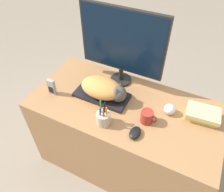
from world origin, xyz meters
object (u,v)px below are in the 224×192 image
keyboard (102,95)px  coffee_mug (147,117)px  book_stack (202,114)px  computer_mouse (135,133)px  baseball (169,109)px  pen_cup (103,118)px  cat (104,89)px  monitor (122,43)px  phone (52,87)px

keyboard → coffee_mug: size_ratio=3.54×
keyboard → book_stack: size_ratio=1.77×
computer_mouse → baseball: 0.30m
baseball → pen_cup: bearing=-142.8°
cat → book_stack: (0.66, 0.11, -0.05)m
coffee_mug → book_stack: bearing=30.7°
keyboard → monitor: (0.05, 0.22, 0.32)m
monitor → computer_mouse: monitor is taller
book_stack → computer_mouse: bearing=-137.1°
pen_cup → book_stack: bearing=29.9°
monitor → computer_mouse: 0.61m
computer_mouse → book_stack: 0.47m
cat → pen_cup: pen_cup is taller
cat → phone: bearing=-160.2°
cat → monitor: monitor is taller
cat → baseball: 0.46m
phone → book_stack: bearing=13.3°
computer_mouse → baseball: bearing=62.6°
computer_mouse → phone: 0.69m
pen_cup → baseball: (0.35, 0.27, -0.01)m
keyboard → computer_mouse: bearing=-31.0°
computer_mouse → pen_cup: bearing=-178.9°
monitor → computer_mouse: bearing=-55.4°
cat → coffee_mug: (0.35, -0.08, -0.04)m
cat → baseball: bearing=7.4°
monitor → baseball: (0.43, -0.16, -0.30)m
phone → book_stack: (1.02, 0.24, -0.02)m
cat → book_stack: size_ratio=1.54×
phone → keyboard: bearing=21.0°
pen_cup → monitor: bearing=100.3°
phone → computer_mouse: bearing=-6.3°
keyboard → pen_cup: (0.13, -0.21, 0.04)m
coffee_mug → baseball: bearing=50.7°
computer_mouse → coffee_mug: size_ratio=0.93×
monitor → book_stack: (0.64, -0.11, -0.30)m
coffee_mug → baseball: size_ratio=1.48×
computer_mouse → coffee_mug: (0.03, 0.13, 0.03)m
keyboard → baseball: baseball is taller
coffee_mug → pen_cup: size_ratio=0.59×
baseball → phone: (-0.82, -0.19, 0.02)m
cat → keyboard: bearing=180.0°
keyboard → coffee_mug: (0.37, -0.08, 0.03)m
keyboard → monitor: 0.39m
monitor → pen_cup: (0.08, -0.43, -0.29)m
keyboard → pen_cup: pen_cup is taller
keyboard → cat: (0.02, -0.00, 0.07)m
computer_mouse → book_stack: (0.34, 0.32, 0.02)m
computer_mouse → baseball: size_ratio=1.39×
coffee_mug → pen_cup: 0.28m
cat → pen_cup: size_ratio=1.82×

